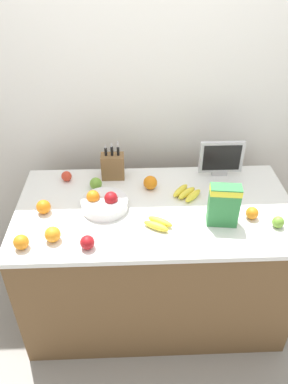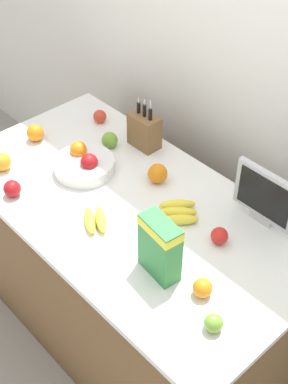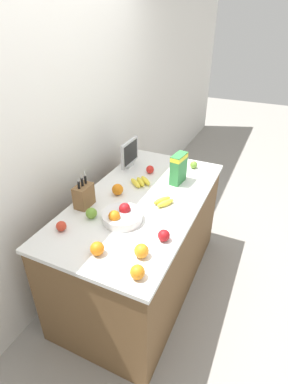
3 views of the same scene
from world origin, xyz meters
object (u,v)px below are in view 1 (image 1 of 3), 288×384
(cereal_box, at_px, (224,204))
(fruit_bowl, at_px, (104,203))
(orange_front_center, at_px, (43,207))
(orange_near_bowl, at_px, (21,242))
(apple_by_knife_block, at_px, (67,176))
(orange_front_left, at_px, (53,234))
(apple_near_bananas, at_px, (221,190))
(apple_rightmost, at_px, (96,184))
(apple_middle, at_px, (278,222))
(orange_front_right, at_px, (150,183))
(orange_by_cereal, at_px, (252,213))
(small_monitor, at_px, (221,158))
(apple_leftmost, at_px, (87,242))
(banana_bunch_right, at_px, (187,193))
(knife_block, at_px, (113,166))
(banana_bunch_left, at_px, (158,224))

(cereal_box, xyz_separation_m, fruit_bowl, (-0.67, 0.17, -0.10))
(orange_front_center, xyz_separation_m, orange_near_bowl, (-0.06, -0.29, -0.00))
(apple_by_knife_block, relative_size, orange_front_left, 0.79)
(apple_near_bananas, bearing_deg, fruit_bowl, -171.30)
(apple_rightmost, relative_size, orange_near_bowl, 0.96)
(fruit_bowl, distance_m, apple_by_knife_block, 0.40)
(apple_middle, distance_m, orange_front_right, 0.80)
(apple_middle, distance_m, orange_by_cereal, 0.15)
(fruit_bowl, relative_size, orange_near_bowl, 3.43)
(small_monitor, height_order, apple_by_knife_block, small_monitor)
(apple_leftmost, bearing_deg, banana_bunch_right, 37.10)
(fruit_bowl, xyz_separation_m, orange_front_right, (0.29, 0.19, 0.01))
(knife_block, distance_m, apple_leftmost, 0.68)
(apple_near_bananas, bearing_deg, knife_block, 161.77)
(apple_near_bananas, bearing_deg, orange_front_center, -172.52)
(apple_near_bananas, xyz_separation_m, apple_middle, (0.26, -0.32, -0.00))
(apple_leftmost, bearing_deg, small_monitor, 38.73)
(fruit_bowl, height_order, apple_rightmost, fruit_bowl)
(cereal_box, bearing_deg, apple_rightmost, 160.12)
(cereal_box, bearing_deg, orange_front_right, 143.95)
(apple_leftmost, relative_size, orange_front_left, 0.89)
(small_monitor, relative_size, apple_middle, 4.34)
(small_monitor, relative_size, fruit_bowl, 1.04)
(orange_near_bowl, height_order, orange_front_right, orange_front_right)
(apple_by_knife_block, bearing_deg, orange_by_cereal, -21.22)
(apple_by_knife_block, height_order, orange_by_cereal, orange_by_cereal)
(knife_block, distance_m, banana_bunch_left, 0.59)
(apple_by_knife_block, relative_size, orange_by_cereal, 0.93)
(banana_bunch_left, bearing_deg, knife_block, 117.07)
(apple_by_knife_block, xyz_separation_m, orange_near_bowl, (-0.15, -0.63, 0.01))
(apple_rightmost, bearing_deg, apple_near_bananas, -6.75)
(apple_by_knife_block, bearing_deg, orange_front_left, -89.90)
(banana_bunch_right, bearing_deg, orange_front_center, -171.33)
(banana_bunch_right, bearing_deg, apple_middle, -33.42)
(apple_by_knife_block, bearing_deg, banana_bunch_right, -14.78)
(banana_bunch_right, relative_size, apple_by_knife_block, 3.01)
(orange_front_center, height_order, orange_near_bowl, orange_front_center)
(cereal_box, height_order, apple_rightmost, cereal_box)
(knife_block, height_order, orange_by_cereal, knife_block)
(apple_middle, bearing_deg, banana_bunch_left, 177.81)
(orange_front_left, bearing_deg, apple_rightmost, 67.41)
(orange_by_cereal, bearing_deg, apple_near_bananas, 118.78)
(orange_front_right, bearing_deg, orange_near_bowl, -143.69)
(apple_by_knife_block, xyz_separation_m, orange_front_left, (0.00, -0.58, 0.01))
(small_monitor, distance_m, orange_by_cereal, 0.48)
(apple_middle, bearing_deg, orange_by_cereal, 147.11)
(fruit_bowl, distance_m, orange_by_cereal, 0.86)
(apple_near_bananas, bearing_deg, apple_by_knife_block, 168.89)
(knife_block, relative_size, banana_bunch_left, 1.51)
(orange_front_center, xyz_separation_m, orange_front_right, (0.64, 0.22, 0.00))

